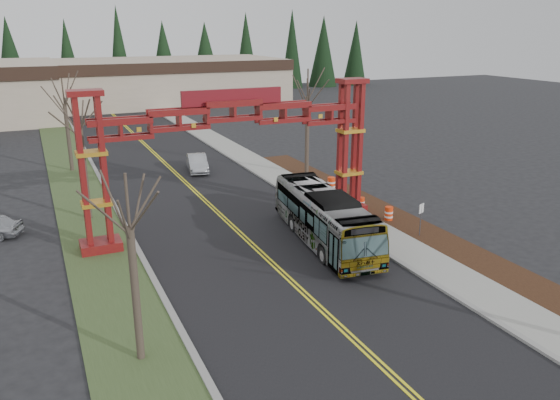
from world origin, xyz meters
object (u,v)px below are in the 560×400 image
transit_bus (324,217)px  retail_building_east (164,81)px  bare_tree_median_mid (80,128)px  street_sign (421,213)px  barrel_north (331,184)px  bare_tree_median_near (130,228)px  barrel_south (389,214)px  silver_sedan (197,163)px  barrel_mid (361,204)px  gateway_arch (233,134)px  bare_tree_right_far (308,97)px  bare_tree_median_far (65,104)px

transit_bus → retail_building_east: bearing=92.0°
bare_tree_median_mid → street_sign: bearing=-33.4°
bare_tree_median_mid → barrel_north: (17.48, -1.04, -5.44)m
bare_tree_median_near → barrel_south: 20.17m
barrel_north → barrel_south: bearing=-90.1°
transit_bus → bare_tree_median_mid: bearing=147.8°
street_sign → barrel_south: 3.21m
silver_sedan → bare_tree_median_near: bearing=-100.2°
barrel_south → barrel_mid: size_ratio=1.09×
bare_tree_median_mid → bare_tree_median_near: bearing=-90.0°
retail_building_east → transit_bus: bearing=-95.2°
silver_sedan → barrel_mid: silver_sedan is taller
barrel_north → gateway_arch: bearing=-153.1°
barrel_north → barrel_mid: bearing=-94.6°
barrel_mid → barrel_north: bearing=85.4°
bare_tree_right_far → street_sign: size_ratio=4.22×
barrel_north → bare_tree_median_mid: bearing=176.6°
transit_bus → bare_tree_median_mid: bare_tree_median_mid is taller
bare_tree_median_mid → silver_sedan: bearing=42.5°
street_sign → retail_building_east: bearing=89.6°
silver_sedan → barrel_mid: 16.53m
silver_sedan → barrel_south: size_ratio=4.50×
silver_sedan → street_sign: size_ratio=2.14×
transit_bus → street_sign: 5.82m
gateway_arch → transit_bus: (3.97, -4.00, -4.45)m
gateway_arch → transit_bus: gateway_arch is taller
bare_tree_median_near → barrel_south: bare_tree_median_near is taller
barrel_south → barrel_north: size_ratio=0.90×
bare_tree_median_far → transit_bus: bearing=-63.0°
bare_tree_median_mid → barrel_south: bare_tree_median_mid is taller
retail_building_east → bare_tree_median_near: size_ratio=5.24×
street_sign → barrel_north: bearing=90.3°
bare_tree_right_far → street_sign: 16.44m
transit_bus → street_sign: (5.56, -1.70, -0.03)m
silver_sedan → barrel_mid: size_ratio=4.90×
barrel_south → barrel_north: barrel_north is taller
silver_sedan → bare_tree_median_far: (-9.92, 4.61, 5.04)m
gateway_arch → bare_tree_median_far: gateway_arch is taller
silver_sedan → street_sign: bearing=-59.4°
retail_building_east → bare_tree_median_mid: bare_tree_median_mid is taller
retail_building_east → silver_sedan: retail_building_east is taller
retail_building_east → bare_tree_right_far: bare_tree_right_far is taller
street_sign → barrel_mid: bearing=94.4°
gateway_arch → silver_sedan: bearing=82.7°
bare_tree_median_far → bare_tree_median_mid: bearing=-90.0°
silver_sedan → bare_tree_median_near: bare_tree_median_near is taller
bare_tree_median_mid → bare_tree_right_far: (18.00, 4.09, 0.53)m
bare_tree_median_mid → barrel_north: bearing=-3.4°
gateway_arch → transit_bus: 7.18m
transit_bus → bare_tree_median_far: bearing=124.2°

